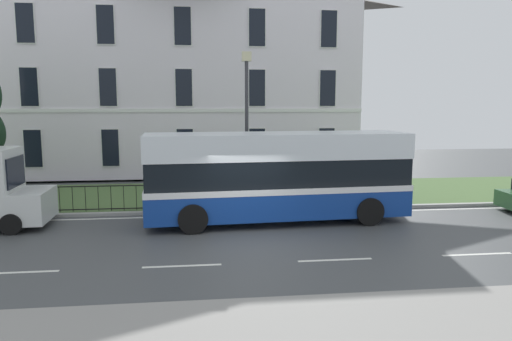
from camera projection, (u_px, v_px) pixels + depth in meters
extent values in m
cube|color=#444748|center=(252.00, 244.00, 14.01)|extent=(60.00, 56.00, 0.06)
cube|color=silver|center=(241.00, 215.00, 17.59)|extent=(54.00, 0.14, 0.01)
cube|color=silver|center=(16.00, 272.00, 11.53)|extent=(2.00, 0.12, 0.01)
cube|color=silver|center=(182.00, 266.00, 12.00)|extent=(2.00, 0.12, 0.01)
cube|color=silver|center=(335.00, 260.00, 12.46)|extent=(2.00, 0.12, 0.01)
cube|color=silver|center=(477.00, 254.00, 12.93)|extent=(2.00, 0.12, 0.01)
cube|color=#9E9E99|center=(240.00, 211.00, 18.05)|extent=(57.00, 0.24, 0.12)
cube|color=#4A6837|center=(234.00, 194.00, 21.34)|extent=(57.00, 6.46, 0.12)
cube|color=gray|center=(286.00, 329.00, 8.59)|extent=(57.00, 3.00, 0.01)
cube|color=white|center=(186.00, 87.00, 29.40)|extent=(19.40, 9.29, 10.19)
cube|color=white|center=(184.00, 110.00, 25.00)|extent=(19.40, 0.06, 0.20)
cube|color=#2D333D|center=(185.00, 159.00, 25.34)|extent=(1.10, 0.06, 2.20)
cube|color=white|center=(33.00, 149.00, 24.34)|extent=(0.96, 0.04, 2.02)
cube|color=black|center=(33.00, 149.00, 24.32)|extent=(0.86, 0.03, 1.92)
cube|color=white|center=(110.00, 148.00, 24.80)|extent=(0.96, 0.04, 2.02)
cube|color=black|center=(110.00, 148.00, 24.78)|extent=(0.86, 0.03, 1.92)
cube|color=white|center=(185.00, 147.00, 25.25)|extent=(0.96, 0.04, 2.02)
cube|color=black|center=(185.00, 147.00, 25.23)|extent=(0.86, 0.03, 1.92)
cube|color=white|center=(257.00, 146.00, 25.71)|extent=(0.96, 0.04, 2.02)
cube|color=black|center=(257.00, 146.00, 25.69)|extent=(0.86, 0.03, 1.92)
cube|color=white|center=(326.00, 146.00, 26.16)|extent=(0.96, 0.04, 2.02)
cube|color=black|center=(327.00, 146.00, 26.14)|extent=(0.86, 0.03, 1.92)
cube|color=white|center=(29.00, 87.00, 23.91)|extent=(0.96, 0.04, 2.02)
cube|color=black|center=(29.00, 87.00, 23.89)|extent=(0.86, 0.03, 1.92)
cube|color=white|center=(108.00, 87.00, 24.37)|extent=(0.96, 0.04, 2.02)
cube|color=black|center=(108.00, 87.00, 24.35)|extent=(0.86, 0.03, 1.92)
cube|color=white|center=(184.00, 88.00, 24.82)|extent=(0.96, 0.04, 2.02)
cube|color=black|center=(184.00, 88.00, 24.80)|extent=(0.86, 0.03, 1.92)
cube|color=white|center=(257.00, 88.00, 25.28)|extent=(0.96, 0.04, 2.02)
cube|color=black|center=(257.00, 88.00, 25.26)|extent=(0.86, 0.03, 1.92)
cube|color=white|center=(328.00, 88.00, 25.73)|extent=(0.96, 0.04, 2.02)
cube|color=black|center=(328.00, 88.00, 25.71)|extent=(0.86, 0.03, 1.92)
cube|color=white|center=(25.00, 23.00, 23.49)|extent=(0.96, 0.04, 2.02)
cube|color=black|center=(25.00, 23.00, 23.47)|extent=(0.86, 0.03, 1.92)
cube|color=white|center=(105.00, 25.00, 23.94)|extent=(0.96, 0.04, 2.02)
cube|color=black|center=(105.00, 24.00, 23.92)|extent=(0.86, 0.03, 1.92)
cube|color=white|center=(183.00, 26.00, 24.40)|extent=(0.96, 0.04, 2.02)
cube|color=black|center=(183.00, 26.00, 24.38)|extent=(0.86, 0.03, 1.92)
cube|color=white|center=(257.00, 28.00, 24.85)|extent=(0.96, 0.04, 2.02)
cube|color=black|center=(257.00, 27.00, 24.83)|extent=(0.86, 0.03, 1.92)
cube|color=white|center=(329.00, 29.00, 25.31)|extent=(0.96, 0.04, 2.02)
cube|color=black|center=(329.00, 29.00, 25.29)|extent=(0.86, 0.03, 1.92)
cube|color=black|center=(180.00, 185.00, 17.92)|extent=(14.37, 0.04, 0.04)
cube|color=black|center=(180.00, 207.00, 18.03)|extent=(14.37, 0.04, 0.04)
cylinder|color=black|center=(7.00, 201.00, 17.25)|extent=(0.02, 0.02, 0.95)
cylinder|color=black|center=(20.00, 200.00, 17.30)|extent=(0.02, 0.02, 0.95)
cylinder|color=black|center=(33.00, 200.00, 17.36)|extent=(0.02, 0.02, 0.95)
cylinder|color=black|center=(46.00, 200.00, 17.41)|extent=(0.02, 0.02, 0.95)
cylinder|color=black|center=(60.00, 200.00, 17.46)|extent=(0.02, 0.02, 0.95)
cylinder|color=black|center=(73.00, 199.00, 17.52)|extent=(0.02, 0.02, 0.95)
cylinder|color=black|center=(85.00, 199.00, 17.57)|extent=(0.02, 0.02, 0.95)
cylinder|color=black|center=(98.00, 199.00, 17.63)|extent=(0.02, 0.02, 0.95)
cylinder|color=black|center=(111.00, 198.00, 17.68)|extent=(0.02, 0.02, 0.95)
cylinder|color=black|center=(124.00, 198.00, 17.74)|extent=(0.02, 0.02, 0.95)
cylinder|color=black|center=(136.00, 198.00, 17.79)|extent=(0.02, 0.02, 0.95)
cylinder|color=black|center=(149.00, 198.00, 17.84)|extent=(0.02, 0.02, 0.95)
cylinder|color=black|center=(161.00, 197.00, 17.90)|extent=(0.02, 0.02, 0.95)
cylinder|color=black|center=(174.00, 197.00, 17.95)|extent=(0.02, 0.02, 0.95)
cylinder|color=black|center=(186.00, 197.00, 18.01)|extent=(0.02, 0.02, 0.95)
cylinder|color=black|center=(198.00, 196.00, 18.06)|extent=(0.02, 0.02, 0.95)
cylinder|color=black|center=(210.00, 196.00, 18.12)|extent=(0.02, 0.02, 0.95)
cylinder|color=black|center=(223.00, 196.00, 18.17)|extent=(0.02, 0.02, 0.95)
cylinder|color=black|center=(235.00, 196.00, 18.23)|extent=(0.02, 0.02, 0.95)
cylinder|color=black|center=(246.00, 195.00, 18.28)|extent=(0.02, 0.02, 0.95)
cylinder|color=black|center=(258.00, 195.00, 18.33)|extent=(0.02, 0.02, 0.95)
cylinder|color=black|center=(270.00, 195.00, 18.39)|extent=(0.02, 0.02, 0.95)
cylinder|color=black|center=(282.00, 195.00, 18.44)|extent=(0.02, 0.02, 0.95)
cylinder|color=black|center=(294.00, 194.00, 18.50)|extent=(0.02, 0.02, 0.95)
cylinder|color=black|center=(305.00, 194.00, 18.55)|extent=(0.02, 0.02, 0.95)
cylinder|color=black|center=(317.00, 194.00, 18.61)|extent=(0.02, 0.02, 0.95)
cylinder|color=black|center=(328.00, 194.00, 18.66)|extent=(0.02, 0.02, 0.95)
cylinder|color=black|center=(339.00, 193.00, 18.71)|extent=(0.02, 0.02, 0.95)
cylinder|color=black|center=(351.00, 193.00, 18.77)|extent=(0.02, 0.02, 0.95)
cylinder|color=black|center=(362.00, 193.00, 18.82)|extent=(0.02, 0.02, 0.95)
cube|color=navy|center=(277.00, 200.00, 16.55)|extent=(9.14, 2.88, 1.02)
cube|color=white|center=(277.00, 186.00, 16.49)|extent=(9.16, 2.90, 0.20)
cube|color=black|center=(277.00, 172.00, 16.42)|extent=(9.06, 2.84, 0.97)
cube|color=silver|center=(277.00, 145.00, 16.29)|extent=(9.14, 2.88, 0.85)
cube|color=black|center=(398.00, 170.00, 17.22)|extent=(0.18, 1.98, 0.89)
cube|color=black|center=(399.00, 145.00, 17.09)|extent=(0.16, 1.70, 0.55)
cylinder|color=silver|center=(387.00, 199.00, 18.12)|extent=(0.05, 0.20, 0.20)
cylinder|color=silver|center=(406.00, 207.00, 16.65)|extent=(0.05, 0.20, 0.20)
cylinder|color=black|center=(345.00, 199.00, 18.21)|extent=(0.98, 0.36, 0.96)
cylinder|color=black|center=(369.00, 211.00, 16.02)|extent=(0.98, 0.36, 0.96)
cylinder|color=black|center=(190.00, 204.00, 17.17)|extent=(0.98, 0.36, 0.96)
cylinder|color=black|center=(193.00, 219.00, 14.97)|extent=(0.98, 0.36, 0.96)
cube|color=silver|center=(34.00, 205.00, 15.85)|extent=(1.13, 2.11, 1.02)
cube|color=black|center=(16.00, 172.00, 15.61)|extent=(0.13, 1.66, 0.99)
cylinder|color=black|center=(31.00, 210.00, 16.81)|extent=(0.69, 0.25, 0.68)
cylinder|color=black|center=(11.00, 224.00, 14.86)|extent=(0.69, 0.25, 0.68)
cylinder|color=#333338|center=(247.00, 134.00, 18.73)|extent=(0.14, 0.14, 5.63)
cube|color=beige|center=(247.00, 56.00, 18.32)|extent=(0.36, 0.24, 0.36)
cylinder|color=#23472D|center=(170.00, 196.00, 18.33)|extent=(0.51, 0.51, 0.85)
ellipsoid|color=black|center=(170.00, 183.00, 18.26)|extent=(0.52, 0.52, 0.18)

